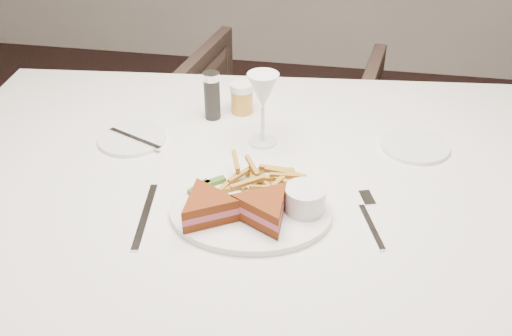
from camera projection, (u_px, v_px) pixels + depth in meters
name	position (u px, v px, depth m)	size (l,w,h in m)	color
table	(259.00, 296.00, 1.45)	(1.52, 1.01, 0.75)	white
chair_far	(277.00, 131.00, 2.18)	(0.69, 0.64, 0.71)	#403027
table_setting	(253.00, 171.00, 1.18)	(0.82, 0.60, 0.18)	white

